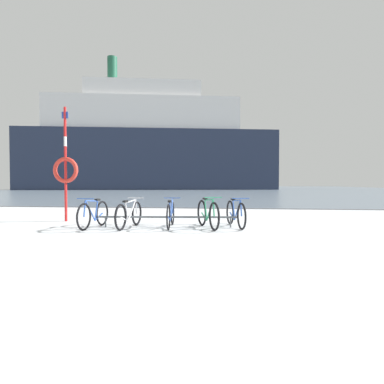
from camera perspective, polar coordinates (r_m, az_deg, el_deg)
name	(u,v)px	position (r m, az deg, el deg)	size (l,w,h in m)	color
ground	(224,190)	(59.04, 5.65, 0.38)	(80.00, 132.00, 0.08)	silver
bike_rack	(168,217)	(8.66, -4.34, -4.53)	(3.73, 0.38, 0.31)	#4C5156
bicycle_0	(94,214)	(8.92, -17.08, -3.78)	(0.46, 1.69, 0.81)	black
bicycle_1	(129,214)	(8.73, -11.08, -3.93)	(0.46, 1.77, 0.79)	black
bicycle_2	(171,214)	(8.64, -3.81, -3.95)	(0.46, 1.70, 0.78)	black
bicycle_3	(208,214)	(8.48, 2.80, -3.91)	(0.74, 1.62, 0.84)	black
bicycle_4	(235,214)	(8.77, 7.73, -3.81)	(0.61, 1.72, 0.81)	black
rescue_post	(66,168)	(10.75, -21.54, 4.04)	(0.82, 0.12, 3.55)	red
ferry_ship	(148,146)	(62.68, -7.76, 8.15)	(48.23, 19.31, 24.98)	#232D47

